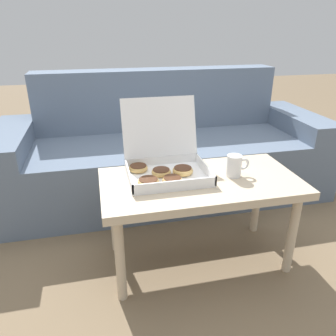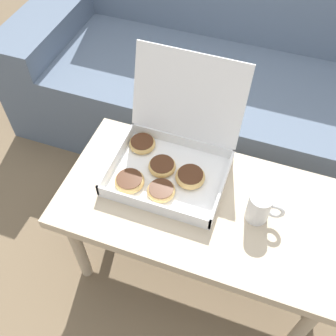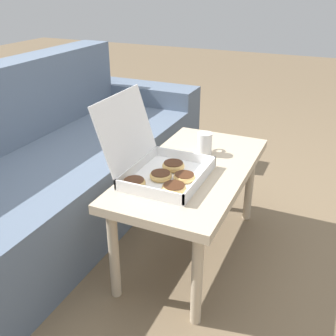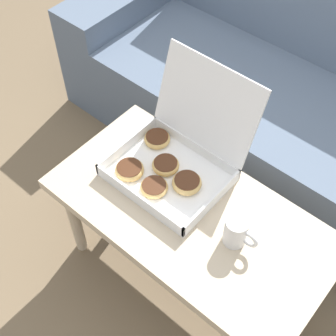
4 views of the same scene
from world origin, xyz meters
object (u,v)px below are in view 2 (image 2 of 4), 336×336
at_px(coffee_table, 203,212).
at_px(pastry_box, 168,156).
at_px(coffee_mug, 260,208).
at_px(couch, 250,88).

bearing_deg(coffee_table, pastry_box, 148.64).
height_order(coffee_table, coffee_mug, coffee_mug).
distance_m(couch, coffee_mug, 0.87).
distance_m(coffee_table, pastry_box, 0.22).
xyz_separation_m(couch, coffee_table, (0.00, -0.83, 0.12)).
distance_m(couch, pastry_box, 0.78).
xyz_separation_m(coffee_table, coffee_mug, (0.17, 0.00, 0.11)).
bearing_deg(pastry_box, coffee_mug, -15.89).
bearing_deg(coffee_mug, couch, 101.79).
height_order(couch, coffee_table, couch).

